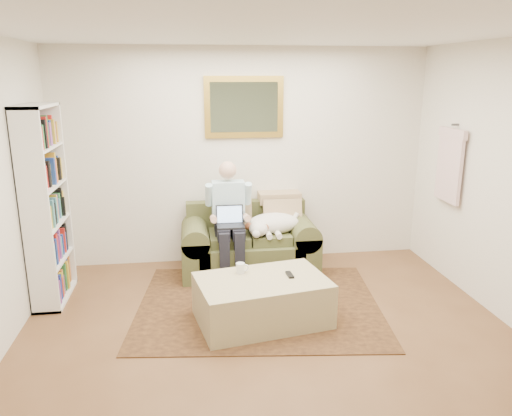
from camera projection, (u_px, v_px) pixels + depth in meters
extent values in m
cube|color=brown|center=(279.00, 367.00, 4.01)|extent=(4.50, 5.00, 0.01)
cube|color=white|center=(284.00, 24.00, 3.34)|extent=(4.50, 5.00, 0.01)
cube|color=silver|center=(243.00, 157.00, 6.06)|extent=(4.50, 0.01, 2.60)
cube|color=black|center=(259.00, 304.00, 5.09)|extent=(2.63, 2.20, 0.01)
cube|color=brown|center=(249.00, 256.00, 5.91)|extent=(1.20, 0.77, 0.39)
cube|color=brown|center=(246.00, 216.00, 6.12)|extent=(1.45, 0.17, 0.40)
cube|color=brown|center=(196.00, 255.00, 5.81)|extent=(0.31, 0.77, 0.80)
cube|color=brown|center=(301.00, 250.00, 5.98)|extent=(0.31, 0.77, 0.80)
cube|color=brown|center=(229.00, 238.00, 5.77)|extent=(0.45, 0.52, 0.11)
cube|color=brown|center=(270.00, 236.00, 5.83)|extent=(0.45, 0.52, 0.11)
cube|color=black|center=(231.00, 226.00, 5.55)|extent=(0.31, 0.21, 0.02)
cube|color=black|center=(230.00, 214.00, 5.62)|extent=(0.31, 0.06, 0.21)
cube|color=#99BFF2|center=(230.00, 214.00, 5.61)|extent=(0.28, 0.04, 0.18)
cube|color=#C5B883|center=(262.00, 300.00, 4.69)|extent=(1.31, 0.96, 0.43)
cylinder|color=white|center=(240.00, 268.00, 4.77)|extent=(0.08, 0.08, 0.10)
cube|color=black|center=(290.00, 275.00, 4.71)|extent=(0.06, 0.15, 0.02)
cube|color=gold|center=(244.00, 107.00, 5.89)|extent=(0.94, 0.04, 0.72)
cube|color=gray|center=(244.00, 107.00, 5.87)|extent=(0.80, 0.01, 0.58)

